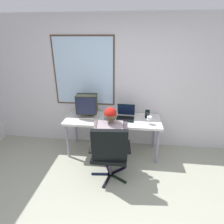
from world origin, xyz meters
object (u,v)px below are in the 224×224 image
object	(u,v)px
wine_glass	(149,119)
desk_speaker	(147,114)
crt_monitor	(87,104)
laptop	(126,115)
desk	(113,121)
coffee_mug	(106,119)
person_seated	(111,137)
office_chair	(110,151)

from	to	relation	value
wine_glass	desk_speaker	size ratio (longest dim) A/B	0.97
crt_monitor	laptop	distance (m)	0.75
desk	desk_speaker	xyz separation A→B (m)	(0.64, 0.12, 0.13)
desk	coffee_mug	xyz separation A→B (m)	(-0.10, -0.15, 0.11)
laptop	desk_speaker	world-z (taller)	laptop
desk	wine_glass	bearing A→B (deg)	-13.51
person_seated	wine_glass	size ratio (longest dim) A/B	8.26
office_chair	crt_monitor	distance (m)	1.07
desk	desk_speaker	world-z (taller)	desk_speaker
person_seated	coffee_mug	xyz separation A→B (m)	(-0.12, 0.36, 0.16)
office_chair	person_seated	size ratio (longest dim) A/B	0.83
office_chair	laptop	xyz separation A→B (m)	(0.19, 0.86, 0.24)
person_seated	office_chair	bearing A→B (deg)	-85.72
wine_glass	laptop	bearing A→B (deg)	152.32
person_seated	laptop	world-z (taller)	person_seated
desk	wine_glass	distance (m)	0.69
desk_speaker	coffee_mug	size ratio (longest dim) A/B	1.45
office_chair	crt_monitor	size ratio (longest dim) A/B	2.27
office_chair	person_seated	xyz separation A→B (m)	(-0.02, 0.29, 0.07)
wine_glass	coffee_mug	bearing A→B (deg)	179.24
desk	wine_glass	xyz separation A→B (m)	(0.66, -0.16, 0.16)
desk_speaker	wine_glass	bearing A→B (deg)	-86.22
coffee_mug	office_chair	bearing A→B (deg)	-77.45
office_chair	wine_glass	distance (m)	0.92
office_chair	coffee_mug	size ratio (longest dim) A/B	9.65
person_seated	coffee_mug	distance (m)	0.41
laptop	desk_speaker	bearing A→B (deg)	7.49
wine_glass	desk_speaker	world-z (taller)	desk_speaker
wine_glass	coffee_mug	size ratio (longest dim) A/B	1.41
laptop	coffee_mug	world-z (taller)	laptop
person_seated	desk_speaker	world-z (taller)	person_seated
person_seated	crt_monitor	xyz separation A→B (m)	(-0.51, 0.53, 0.36)
office_chair	desk_speaker	xyz separation A→B (m)	(0.59, 0.91, 0.25)
person_seated	laptop	bearing A→B (deg)	69.57
person_seated	crt_monitor	distance (m)	0.82
coffee_mug	wine_glass	bearing A→B (deg)	-0.76
desk	crt_monitor	size ratio (longest dim) A/B	4.03
laptop	wine_glass	bearing A→B (deg)	-27.68
office_chair	wine_glass	size ratio (longest dim) A/B	6.87
desk	desk_speaker	bearing A→B (deg)	10.38
laptop	wine_glass	distance (m)	0.48
crt_monitor	desk_speaker	size ratio (longest dim) A/B	2.94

